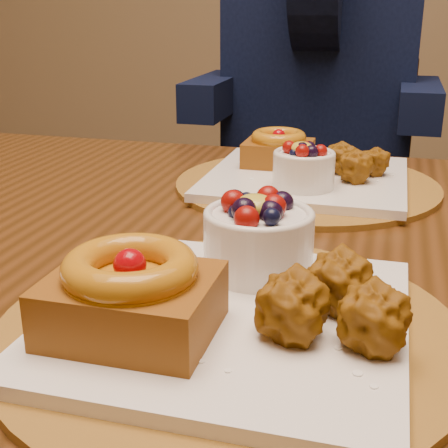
# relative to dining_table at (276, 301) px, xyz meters

# --- Properties ---
(dining_table) EXTENTS (1.60, 0.90, 0.76)m
(dining_table) POSITION_rel_dining_table_xyz_m (0.00, 0.00, 0.00)
(dining_table) COLOR #371E0A
(dining_table) RESTS_ON ground
(place_setting_near) EXTENTS (0.38, 0.38, 0.09)m
(place_setting_near) POSITION_rel_dining_table_xyz_m (-0.00, -0.21, 0.11)
(place_setting_near) COLOR brown
(place_setting_near) RESTS_ON dining_table
(place_setting_far) EXTENTS (0.38, 0.38, 0.08)m
(place_setting_far) POSITION_rel_dining_table_xyz_m (-0.00, 0.22, 0.10)
(place_setting_far) COLOR brown
(place_setting_far) RESTS_ON dining_table
(chair_far) EXTENTS (0.51, 0.51, 0.88)m
(chair_far) POSITION_rel_dining_table_xyz_m (-0.02, 0.83, -0.19)
(chair_far) COLOR black
(chair_far) RESTS_ON ground
(diner) EXTENTS (0.54, 0.51, 0.88)m
(diner) POSITION_rel_dining_table_xyz_m (-0.06, 0.86, 0.26)
(diner) COLOR black
(diner) RESTS_ON ground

